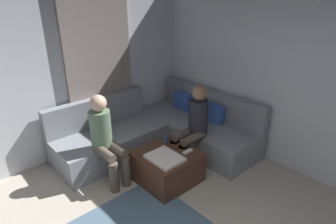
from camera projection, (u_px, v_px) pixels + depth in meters
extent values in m
cube|color=silver|center=(5.00, 80.00, 3.64)|extent=(0.12, 6.00, 2.70)
cube|color=gray|center=(100.00, 71.00, 4.41)|extent=(0.06, 1.10, 2.50)
cube|color=gray|center=(196.00, 132.00, 4.79)|extent=(2.10, 0.85, 0.42)
cube|color=gray|center=(211.00, 103.00, 4.83)|extent=(2.10, 0.14, 0.45)
cube|color=gray|center=(111.00, 143.00, 4.43)|extent=(0.85, 1.70, 0.42)
cube|color=gray|center=(97.00, 111.00, 4.50)|extent=(0.14, 1.70, 0.45)
cube|color=#3359B2|center=(183.00, 103.00, 5.10)|extent=(0.36, 0.12, 0.36)
cube|color=#3359B2|center=(213.00, 115.00, 4.63)|extent=(0.36, 0.12, 0.36)
cube|color=#4C2D1E|center=(167.00, 166.00, 3.87)|extent=(0.76, 0.76, 0.42)
cube|color=white|center=(165.00, 158.00, 3.63)|extent=(0.44, 0.36, 0.04)
cylinder|color=#334C72|center=(166.00, 139.00, 4.03)|extent=(0.08, 0.08, 0.10)
cube|color=white|center=(188.00, 151.00, 3.79)|extent=(0.05, 0.15, 0.02)
cylinder|color=brown|center=(182.00, 160.00, 4.01)|extent=(0.12, 0.12, 0.42)
cylinder|color=brown|center=(174.00, 155.00, 4.13)|extent=(0.12, 0.12, 0.42)
cylinder|color=brown|center=(193.00, 138.00, 4.02)|extent=(0.12, 0.40, 0.12)
cylinder|color=brown|center=(184.00, 134.00, 4.14)|extent=(0.12, 0.40, 0.12)
cylinder|color=#26262D|center=(198.00, 117.00, 4.10)|extent=(0.28, 0.28, 0.50)
sphere|color=#8C664C|center=(200.00, 93.00, 3.96)|extent=(0.22, 0.22, 0.22)
cylinder|color=brown|center=(126.00, 172.00, 3.75)|extent=(0.12, 0.12, 0.42)
cylinder|color=brown|center=(114.00, 177.00, 3.64)|extent=(0.12, 0.12, 0.42)
cylinder|color=brown|center=(116.00, 148.00, 3.78)|extent=(0.40, 0.12, 0.12)
cylinder|color=brown|center=(104.00, 153.00, 3.67)|extent=(0.40, 0.12, 0.12)
cylinder|color=#597259|center=(101.00, 128.00, 3.76)|extent=(0.28, 0.28, 0.50)
sphere|color=#D8AD8C|center=(98.00, 103.00, 3.61)|extent=(0.22, 0.22, 0.22)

